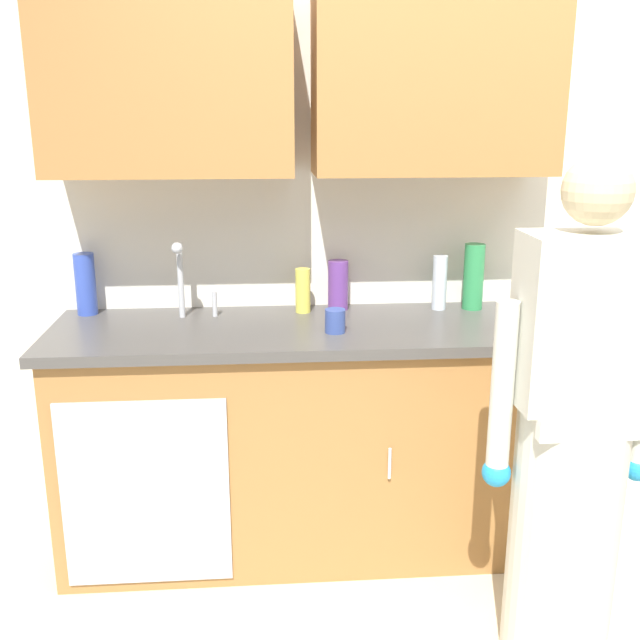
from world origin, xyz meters
The scene contains 12 objects.
kitchen_wall_with_uppers centered at (-0.14, 0.99, 1.48)m, with size 4.80×0.44×2.70m.
counter_cabinet centered at (-0.55, 0.70, 0.45)m, with size 1.90×0.62×0.90m.
countertop centered at (-0.55, 0.70, 0.92)m, with size 1.96×0.66×0.04m, color #474442.
sink centered at (-1.00, 0.71, 0.93)m, with size 0.50×0.36×0.35m.
person_at_sink centered at (0.23, -0.02, 0.69)m, with size 0.55×0.34×1.62m.
bottle_water_tall centered at (-0.40, 0.92, 1.04)m, with size 0.08×0.08×0.20m, color #66388C.
bottle_water_short centered at (-0.55, 0.89, 1.03)m, with size 0.06×0.06×0.18m, color #D8D14C.
bottle_soap centered at (-1.43, 0.93, 1.06)m, with size 0.08×0.08×0.25m, color #334CB2.
bottle_dish_liquid centered at (0.01, 0.89, 1.05)m, with size 0.06×0.06×0.23m, color silver.
bottle_cleaner_spray centered at (0.16, 0.89, 1.08)m, with size 0.08×0.08×0.27m, color #2D8C4C.
cup_by_sink centered at (-0.45, 0.59, 0.98)m, with size 0.08×0.08×0.09m, color #33478C.
knife_on_counter centered at (0.30, 0.59, 0.94)m, with size 0.24×0.02×0.01m, color silver.
Camera 1 is at (-0.71, -2.03, 1.73)m, focal length 41.43 mm.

